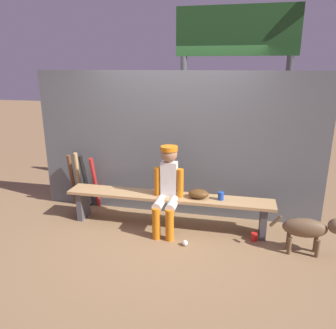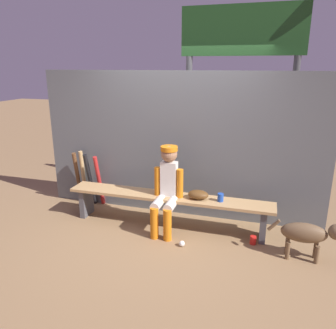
% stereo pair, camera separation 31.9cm
% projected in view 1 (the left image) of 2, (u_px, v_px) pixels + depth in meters
% --- Properties ---
extents(ground_plane, '(30.00, 30.00, 0.00)m').
position_uv_depth(ground_plane, '(168.00, 226.00, 4.75)').
color(ground_plane, olive).
extents(chainlink_fence, '(4.28, 0.03, 2.15)m').
position_uv_depth(chainlink_fence, '(175.00, 146.00, 4.89)').
color(chainlink_fence, '#595E63').
rests_on(chainlink_fence, ground_plane).
extents(dugout_bench, '(2.91, 0.36, 0.47)m').
position_uv_depth(dugout_bench, '(168.00, 202.00, 4.64)').
color(dugout_bench, tan).
rests_on(dugout_bench, ground_plane).
extents(player_seated, '(0.41, 0.55, 1.18)m').
position_uv_depth(player_seated, '(167.00, 187.00, 4.45)').
color(player_seated, silver).
rests_on(player_seated, ground_plane).
extents(baseball_glove, '(0.28, 0.20, 0.12)m').
position_uv_depth(baseball_glove, '(199.00, 194.00, 4.51)').
color(baseball_glove, '#593819').
rests_on(baseball_glove, dugout_bench).
extents(bat_aluminum_red, '(0.07, 0.26, 0.86)m').
position_uv_depth(bat_aluminum_red, '(95.00, 183.00, 5.22)').
color(bat_aluminum_red, '#B22323').
rests_on(bat_aluminum_red, ground_plane).
extents(bat_aluminum_black, '(0.08, 0.27, 0.90)m').
position_uv_depth(bat_aluminum_black, '(86.00, 182.00, 5.23)').
color(bat_aluminum_black, black).
rests_on(bat_aluminum_black, ground_plane).
extents(bat_wood_tan, '(0.09, 0.18, 0.91)m').
position_uv_depth(bat_wood_tan, '(78.00, 179.00, 5.31)').
color(bat_wood_tan, tan).
rests_on(bat_wood_tan, ground_plane).
extents(bat_wood_dark, '(0.11, 0.25, 0.89)m').
position_uv_depth(bat_wood_dark, '(73.00, 180.00, 5.31)').
color(bat_wood_dark, brown).
rests_on(bat_wood_dark, ground_plane).
extents(baseball, '(0.07, 0.07, 0.07)m').
position_uv_depth(baseball, '(185.00, 243.00, 4.22)').
color(baseball, white).
rests_on(baseball, ground_plane).
extents(cup_on_ground, '(0.08, 0.08, 0.11)m').
position_uv_depth(cup_on_ground, '(254.00, 237.00, 4.33)').
color(cup_on_ground, red).
rests_on(cup_on_ground, ground_plane).
extents(cup_on_bench, '(0.08, 0.08, 0.11)m').
position_uv_depth(cup_on_bench, '(221.00, 196.00, 4.44)').
color(cup_on_bench, '#1E47AD').
rests_on(cup_on_bench, dugout_bench).
extents(scoreboard, '(2.10, 0.27, 3.31)m').
position_uv_depth(scoreboard, '(240.00, 60.00, 5.01)').
color(scoreboard, '#3F3F42').
rests_on(scoreboard, ground_plane).
extents(dog, '(0.84, 0.20, 0.49)m').
position_uv_depth(dog, '(310.00, 229.00, 3.96)').
color(dog, brown).
rests_on(dog, ground_plane).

